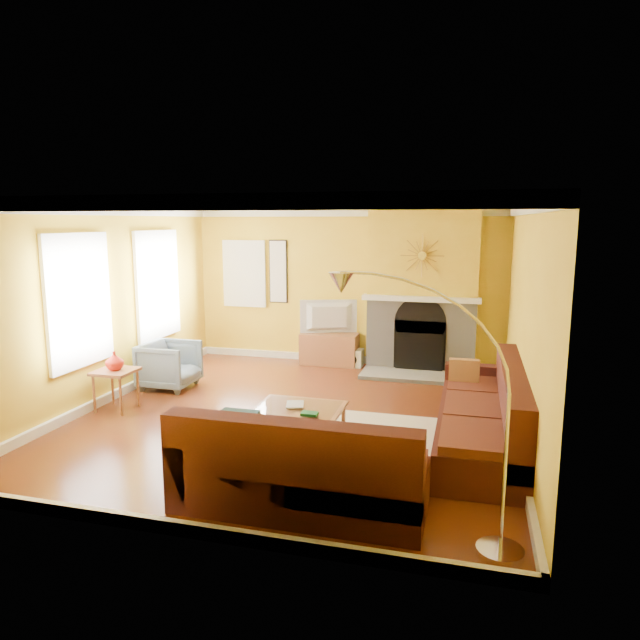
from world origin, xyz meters
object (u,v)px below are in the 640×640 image
(media_console, at_px, (329,349))
(coffee_table, at_px, (296,426))
(armchair, at_px, (170,365))
(arc_lamp, at_px, (428,416))
(sectional_sofa, at_px, (377,411))
(side_table, at_px, (116,390))

(media_console, bearing_deg, coffee_table, -81.87)
(armchair, height_order, arc_lamp, arc_lamp)
(sectional_sofa, bearing_deg, armchair, 155.31)
(coffee_table, height_order, armchair, armchair)
(side_table, bearing_deg, arc_lamp, -27.54)
(armchair, distance_m, side_table, 1.13)
(coffee_table, bearing_deg, armchair, 147.52)
(side_table, distance_m, arc_lamp, 4.87)
(armchair, bearing_deg, coffee_table, -122.48)
(media_console, relative_size, side_table, 1.82)
(coffee_table, bearing_deg, arc_lamp, -47.60)
(media_console, distance_m, arc_lamp, 5.81)
(coffee_table, distance_m, armchair, 2.98)
(coffee_table, height_order, arc_lamp, arc_lamp)
(sectional_sofa, xyz_separation_m, arc_lamp, (0.66, -1.75, 0.61))
(arc_lamp, bearing_deg, coffee_table, 132.40)
(side_table, bearing_deg, sectional_sofa, -7.39)
(armchair, relative_size, side_table, 1.41)
(media_console, bearing_deg, side_table, -124.53)
(coffee_table, bearing_deg, side_table, 169.71)
(sectional_sofa, distance_m, armchair, 3.78)
(side_table, height_order, arc_lamp, arc_lamp)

